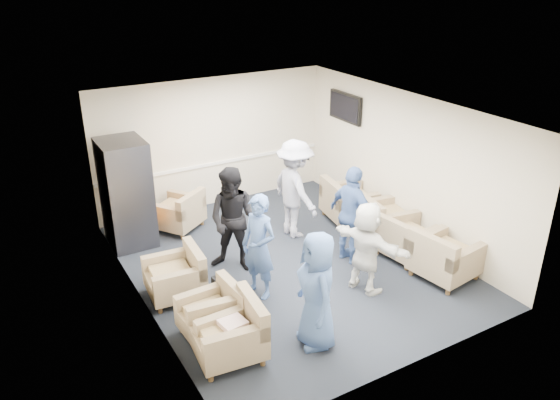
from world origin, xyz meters
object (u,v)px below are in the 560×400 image
person_front_left (317,290)px  person_back_left (234,220)px  armchair_right_midnear (404,240)px  armchair_right_midfar (383,221)px  person_front_right (367,247)px  armchair_left_far (178,277)px  armchair_right_near (443,259)px  armchair_left_near (232,333)px  vending_machine (127,193)px  person_mid_left (259,247)px  armchair_right_far (346,203)px  armchair_corner (179,213)px  person_back_right (295,189)px  person_mid_right (352,215)px  armchair_left_mid (216,316)px

person_front_left → person_back_left: size_ratio=0.93×
armchair_right_midnear → armchair_right_midfar: (0.15, 0.74, 0.02)m
armchair_right_midfar → person_front_right: person_front_right is taller
armchair_left_far → armchair_right_near: bearing=71.0°
armchair_left_near → person_front_right: person_front_right is taller
armchair_left_near → vending_machine: 3.87m
person_mid_left → armchair_right_midfar: bearing=78.7°
person_back_left → armchair_right_far: bearing=56.1°
armchair_right_midfar → vending_machine: bearing=70.7°
armchair_left_far → armchair_right_far: size_ratio=0.85×
vending_machine → person_mid_left: size_ratio=1.17×
armchair_right_far → armchair_corner: 3.29m
person_back_left → person_back_right: (1.51, 0.55, 0.04)m
armchair_right_near → person_back_left: size_ratio=0.57×
person_mid_left → armchair_right_midnear: bearing=63.8°
person_mid_right → person_front_left: bearing=126.0°
person_back_left → person_front_right: person_back_left is taller
person_back_right → person_front_left: bearing=151.6°
armchair_right_far → person_back_left: (-2.74, -0.58, 0.54)m
person_front_right → person_back_right: bearing=-15.7°
armchair_right_midfar → person_back_left: 2.95m
armchair_left_mid → person_front_right: 2.55m
person_back_left → person_mid_right: (1.84, -0.76, -0.04)m
armchair_right_near → person_mid_left: size_ratio=0.61×
vending_machine → armchair_right_near: bearing=-43.3°
armchair_right_far → person_back_left: size_ratio=0.58×
person_back_right → person_mid_right: bearing=-168.0°
armchair_left_near → person_front_left: 1.25m
armchair_left_far → armchair_corner: size_ratio=0.76×
armchair_left_near → vending_machine: vending_machine is taller
armchair_corner → armchair_right_near: bearing=93.7°
person_mid_right → armchair_right_midnear: bearing=-119.0°
person_mid_left → person_front_right: bearing=43.5°
armchair_right_midnear → person_front_left: 2.93m
armchair_corner → person_front_right: bearing=82.3°
armchair_right_far → vending_machine: vending_machine is taller
armchair_right_midfar → armchair_right_midnear: bearing=177.2°
person_mid_left → person_mid_right: size_ratio=0.97×
person_mid_left → armchair_right_far: bearing=97.0°
armchair_left_mid → vending_machine: vending_machine is taller
armchair_left_far → armchair_right_far: 3.96m
person_mid_left → person_mid_right: bearing=73.0°
person_back_left → person_back_right: size_ratio=0.96×
armchair_right_midnear → armchair_corner: (-3.01, 3.00, -0.00)m
armchair_right_midfar → person_back_left: person_back_left is taller
armchair_right_far → vending_machine: (-4.00, 1.23, 0.62)m
armchair_right_far → person_mid_left: (-2.76, -1.48, 0.47)m
armchair_left_far → armchair_right_midnear: armchair_right_midnear is taller
armchair_right_near → person_front_left: bearing=89.3°
armchair_right_midfar → armchair_corner: bearing=63.4°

